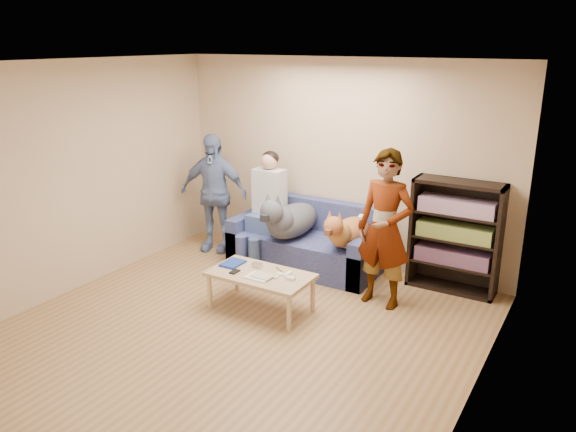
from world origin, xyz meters
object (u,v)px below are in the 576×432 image
Objects in this scene: camera_silver at (257,265)px; sofa at (307,245)px; notebook_blue at (233,263)px; person_seated at (265,204)px; dog_gray at (289,219)px; person_standing_right at (385,229)px; bookshelf at (455,234)px; dog_tan at (347,231)px; person_standing_left at (213,193)px; coffee_table at (261,277)px.

sofa is at bearing 92.54° from camera_silver.
person_seated is (-0.32, 1.17, 0.34)m from notebook_blue.
dog_gray is (-0.13, -0.23, 0.38)m from sofa.
person_standing_right reaches higher than bookshelf.
person_standing_right reaches higher than dog_gray.
sofa is at bearing 166.16° from dog_tan.
person_standing_right is at bearing -12.94° from person_seated.
camera_silver is 0.10× the size of dog_tan.
person_standing_left reaches higher than coffee_table.
person_seated is (0.83, 0.01, -0.04)m from person_standing_left.
coffee_table is at bearing -45.00° from camera_silver.
person_seated is 2.37m from bookshelf.
dog_gray is 1.19m from coffee_table.
bookshelf is at bearing 39.83° from camera_silver.
coffee_table is at bearing -74.63° from dog_gray.
person_seated is at bearing 178.70° from dog_tan.
person_standing_left is 1.41× the size of dog_tan.
sofa reaches higher than coffee_table.
sofa is at bearing 60.46° from dog_gray.
camera_silver is (-1.18, -0.69, -0.42)m from person_standing_right.
dog_gray is (1.24, -0.10, -0.15)m from person_standing_left.
person_standing_right is 1.42m from coffee_table.
sofa is (-0.05, 1.22, -0.16)m from camera_silver.
notebook_blue is 2.55m from bookshelf.
dog_gray is at bearing -166.46° from bookshelf.
coffee_table is (0.40, -0.05, -0.06)m from notebook_blue.
dog_gray is 1.16× the size of coffee_table.
dog_tan is (0.57, 1.07, 0.17)m from camera_silver.
bookshelf is at bearing 44.12° from coffee_table.
dog_tan is (1.17, -0.03, -0.16)m from person_seated.
camera_silver is 2.29m from bookshelf.
person_seated is 1.28× the size of dog_tan.
person_standing_right is 0.77m from dog_tan.
person_standing_left is at bearing 134.83° from notebook_blue.
person_standing_right is at bearing -23.42° from sofa.
person_standing_right reaches higher than person_standing_left.
dog_tan is at bearing 62.05° from camera_silver.
notebook_blue is 0.23× the size of dog_tan.
bookshelf reaches higher than notebook_blue.
sofa is 0.72m from dog_tan.
notebook_blue is at bearing -143.00° from bookshelf.
coffee_table is at bearing -59.39° from person_seated.
person_standing_right is 1.43m from camera_silver.
sofa is at bearing -172.60° from bookshelf.
dog_tan is at bearing -1.30° from person_seated.
person_standing_right is 2.65m from person_standing_left.
person_standing_left is 1.48m from sofa.
person_seated is at bearing 118.67° from camera_silver.
person_seated reaches higher than dog_gray.
notebook_blue is 0.24× the size of coffee_table.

